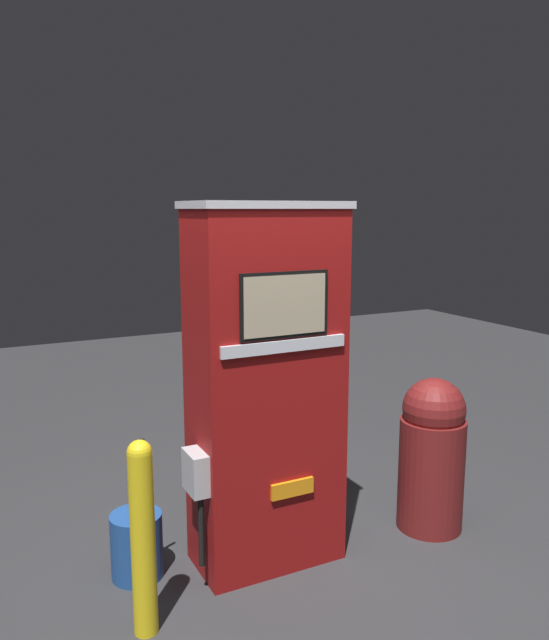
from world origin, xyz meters
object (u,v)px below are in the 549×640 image
object	(u,v)px
trash_bin	(432,453)
squeegee_bucket	(137,545)
gas_pump	(265,388)
safety_bollard	(143,534)

from	to	relation	value
trash_bin	squeegee_bucket	size ratio (longest dim) A/B	1.20
gas_pump	squeegee_bucket	world-z (taller)	gas_pump
safety_bollard	trash_bin	distance (m)	1.92
gas_pump	trash_bin	bearing A→B (deg)	-7.71
safety_bollard	gas_pump	bearing A→B (deg)	22.14
gas_pump	squeegee_bucket	distance (m)	1.12
gas_pump	safety_bollard	size ratio (longest dim) A/B	2.11
squeegee_bucket	gas_pump	bearing A→B (deg)	-12.03
gas_pump	safety_bollard	bearing A→B (deg)	-157.86
gas_pump	trash_bin	xyz separation A→B (m)	(1.10, -0.15, -0.53)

